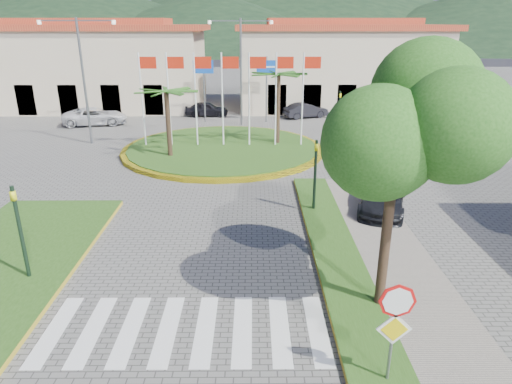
{
  "coord_description": "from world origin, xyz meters",
  "views": [
    {
      "loc": [
        1.89,
        -6.13,
        7.7
      ],
      "look_at": [
        1.99,
        8.0,
        2.43
      ],
      "focal_mm": 32.0,
      "sensor_mm": 36.0,
      "label": 1
    }
  ],
  "objects_px": {
    "roundabout_island": "(223,148)",
    "deciduous_tree": "(398,130)",
    "stop_sign": "(395,319)",
    "white_van": "(95,116)",
    "car_side_right": "(382,196)",
    "car_dark_b": "(306,110)",
    "car_dark_a": "(207,109)"
  },
  "relations": [
    {
      "from": "roundabout_island",
      "to": "deciduous_tree",
      "type": "bearing_deg",
      "value": -72.09
    },
    {
      "from": "stop_sign",
      "to": "deciduous_tree",
      "type": "height_order",
      "value": "deciduous_tree"
    },
    {
      "from": "roundabout_island",
      "to": "deciduous_tree",
      "type": "distance_m",
      "value": 18.55
    },
    {
      "from": "white_van",
      "to": "stop_sign",
      "type": "bearing_deg",
      "value": -162.75
    },
    {
      "from": "roundabout_island",
      "to": "car_side_right",
      "type": "distance_m",
      "value": 12.3
    },
    {
      "from": "deciduous_tree",
      "to": "white_van",
      "type": "distance_m",
      "value": 30.11
    },
    {
      "from": "deciduous_tree",
      "to": "white_van",
      "type": "bearing_deg",
      "value": 122.88
    },
    {
      "from": "roundabout_island",
      "to": "stop_sign",
      "type": "height_order",
      "value": "roundabout_island"
    },
    {
      "from": "stop_sign",
      "to": "white_van",
      "type": "xyz_separation_m",
      "value": [
        -15.56,
        28.04,
        -1.11
      ]
    },
    {
      "from": "roundabout_island",
      "to": "car_dark_b",
      "type": "height_order",
      "value": "roundabout_island"
    },
    {
      "from": "roundabout_island",
      "to": "deciduous_tree",
      "type": "height_order",
      "value": "deciduous_tree"
    },
    {
      "from": "white_van",
      "to": "car_dark_b",
      "type": "relative_size",
      "value": 1.3
    },
    {
      "from": "stop_sign",
      "to": "car_side_right",
      "type": "bearing_deg",
      "value": 75.82
    },
    {
      "from": "white_van",
      "to": "car_side_right",
      "type": "distance_m",
      "value": 25.39
    },
    {
      "from": "roundabout_island",
      "to": "stop_sign",
      "type": "xyz_separation_m",
      "value": [
        4.9,
        -20.04,
        1.61
      ]
    },
    {
      "from": "white_van",
      "to": "car_dark_a",
      "type": "xyz_separation_m",
      "value": [
        8.55,
        3.53,
        -0.06
      ]
    },
    {
      "from": "roundabout_island",
      "to": "car_side_right",
      "type": "height_order",
      "value": "roundabout_island"
    },
    {
      "from": "deciduous_tree",
      "to": "car_dark_a",
      "type": "xyz_separation_m",
      "value": [
        -7.61,
        28.53,
        -4.55
      ]
    },
    {
      "from": "deciduous_tree",
      "to": "car_dark_b",
      "type": "bearing_deg",
      "value": 88.08
    },
    {
      "from": "car_dark_b",
      "to": "car_side_right",
      "type": "xyz_separation_m",
      "value": [
        1.07,
        -20.52,
        0.03
      ]
    },
    {
      "from": "car_dark_a",
      "to": "car_side_right",
      "type": "relative_size",
      "value": 0.81
    },
    {
      "from": "white_van",
      "to": "car_side_right",
      "type": "bearing_deg",
      "value": -146.12
    },
    {
      "from": "stop_sign",
      "to": "car_dark_b",
      "type": "bearing_deg",
      "value": 87.15
    },
    {
      "from": "stop_sign",
      "to": "white_van",
      "type": "bearing_deg",
      "value": 119.03
    },
    {
      "from": "deciduous_tree",
      "to": "white_van",
      "type": "xyz_separation_m",
      "value": [
        -16.16,
        25.0,
        -4.49
      ]
    },
    {
      "from": "white_van",
      "to": "car_side_right",
      "type": "relative_size",
      "value": 1.08
    },
    {
      "from": "roundabout_island",
      "to": "deciduous_tree",
      "type": "xyz_separation_m",
      "value": [
        5.5,
        -17.0,
        5.0
      ]
    },
    {
      "from": "car_dark_b",
      "to": "white_van",
      "type": "bearing_deg",
      "value": 78.5
    },
    {
      "from": "car_side_right",
      "to": "car_dark_a",
      "type": "bearing_deg",
      "value": 131.6
    },
    {
      "from": "car_dark_b",
      "to": "car_dark_a",
      "type": "bearing_deg",
      "value": 64.23
    },
    {
      "from": "deciduous_tree",
      "to": "car_side_right",
      "type": "distance_m",
      "value": 8.78
    },
    {
      "from": "car_dark_a",
      "to": "car_side_right",
      "type": "bearing_deg",
      "value": -156.19
    }
  ]
}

